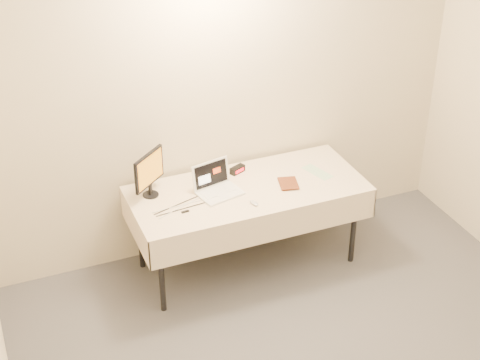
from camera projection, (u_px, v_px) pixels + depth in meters
name	position (u px, v px, depth m)	size (l,w,h in m)	color
back_wall	(226.00, 95.00, 5.82)	(4.00, 0.10, 2.70)	beige
table	(248.00, 195.00, 5.80)	(1.86, 0.81, 0.74)	black
laptop	(216.00, 185.00, 5.70)	(0.37, 0.33, 0.23)	white
monitor	(149.00, 171.00, 5.57)	(0.28, 0.25, 0.37)	black
book	(280.00, 175.00, 5.76)	(0.14, 0.02, 0.19)	#9B441C
alarm_clock	(237.00, 170.00, 5.97)	(0.14, 0.10, 0.05)	black
clicker	(254.00, 203.00, 5.56)	(0.04, 0.09, 0.02)	#B8B8BB
paper_form	(317.00, 172.00, 5.98)	(0.11, 0.27, 0.00)	#B0DBAE
usb_dongle	(185.00, 212.00, 5.47)	(0.06, 0.02, 0.01)	black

